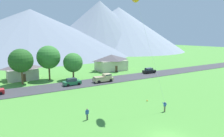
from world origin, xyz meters
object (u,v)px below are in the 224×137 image
pickup_truck_sand_west_side (104,78)px  parked_car_black_mid_west (149,71)px  house_leftmost (111,62)px  soccer_ball (147,101)px  tree_near_left (73,63)px  tree_center (21,61)px  house_left_center (22,71)px  parked_car_green_mid_east (72,82)px  watcher_person (87,114)px  tree_left_of_center (49,57)px

pickup_truck_sand_west_side → parked_car_black_mid_west: bearing=9.2°
house_leftmost → soccer_ball: (-11.47, -31.53, -2.72)m
parked_car_black_mid_west → tree_near_left: bearing=171.0°
tree_near_left → tree_center: size_ratio=0.84×
house_left_center → parked_car_black_mid_west: house_left_center is taller
parked_car_green_mid_east → watcher_person: 20.71m
parked_car_black_mid_west → house_left_center: bearing=161.7°
tree_near_left → soccer_ball: tree_near_left is taller
tree_left_of_center → parked_car_black_mid_west: (29.39, -6.84, -5.32)m
pickup_truck_sand_west_side → watcher_person: 23.36m
parked_car_green_mid_east → parked_car_black_mid_west: bearing=4.5°
tree_near_left → soccer_ball: (4.98, -24.17, -4.59)m
house_left_center → tree_center: size_ratio=0.93×
pickup_truck_sand_west_side → soccer_ball: pickup_truck_sand_west_side is taller
tree_near_left → watcher_person: size_ratio=4.38×
house_leftmost → tree_near_left: size_ratio=1.44×
tree_left_of_center → soccer_ball: size_ratio=38.65×
parked_car_green_mid_east → pickup_truck_sand_west_side: 8.26m
house_leftmost → parked_car_green_mid_east: bearing=-145.2°
house_leftmost → parked_car_black_mid_west: size_ratio=2.47×
tree_left_of_center → pickup_truck_sand_west_side: size_ratio=1.77×
house_left_center → parked_car_green_mid_east: (9.22, -13.79, -1.55)m
soccer_ball → parked_car_black_mid_west: bearing=47.3°
tree_near_left → parked_car_black_mid_west: bearing=-9.0°
parked_car_black_mid_west → pickup_truck_sand_west_side: pickup_truck_sand_west_side is taller
tree_near_left → tree_left_of_center: bearing=151.4°
house_left_center → soccer_ball: 36.30m
parked_car_black_mid_west → pickup_truck_sand_west_side: (-18.14, -2.94, 0.19)m
tree_center → watcher_person: size_ratio=5.23×
watcher_person → soccer_ball: (12.67, 1.74, -0.76)m
tree_center → parked_car_black_mid_west: (36.31, -5.48, -4.99)m
house_leftmost → soccer_ball: size_ratio=43.91×
tree_near_left → watcher_person: bearing=-106.5°
house_left_center → parked_car_black_mid_west: bearing=-18.3°
house_left_center → watcher_person: 34.14m
house_leftmost → tree_near_left: 18.12m
tree_left_of_center → parked_car_green_mid_east: (3.05, -8.89, -5.32)m
tree_near_left → parked_car_black_mid_west: (23.78, -3.78, -3.84)m
parked_car_black_mid_west → pickup_truck_sand_west_side: 18.37m
parked_car_black_mid_west → pickup_truck_sand_west_side: bearing=-170.8°
tree_center → parked_car_green_mid_east: (9.96, -7.54, -4.99)m
house_leftmost → tree_near_left: tree_near_left is taller
tree_center → soccer_ball: bearing=-55.9°
house_leftmost → soccer_ball: 33.66m
watcher_person → tree_near_left: bearing=73.5°
parked_car_black_mid_west → soccer_ball: (-18.80, -20.38, -0.75)m
tree_center → house_left_center: bearing=83.2°
house_leftmost → parked_car_green_mid_east: house_leftmost is taller
tree_center → pickup_truck_sand_west_side: bearing=-24.9°
tree_left_of_center → tree_center: size_ratio=1.06×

